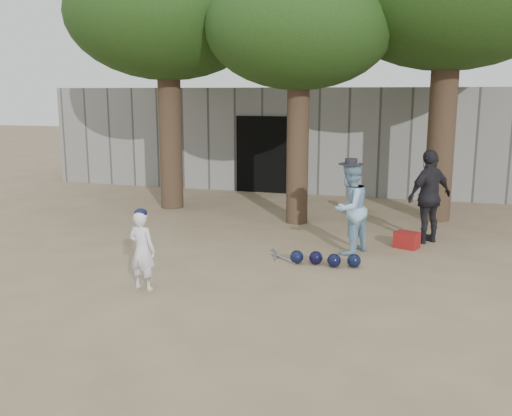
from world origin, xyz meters
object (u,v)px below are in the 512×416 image
(spectator_dark, at_px, (429,197))
(red_bag, at_px, (407,240))
(boy_player, at_px, (142,250))
(spectator_blue, at_px, (350,208))

(spectator_dark, bearing_deg, red_bag, 9.37)
(spectator_dark, distance_m, red_bag, 0.99)
(boy_player, height_order, red_bag, boy_player)
(boy_player, xyz_separation_m, spectator_blue, (2.66, 2.80, 0.24))
(spectator_dark, relative_size, red_bag, 4.29)
(boy_player, height_order, spectator_dark, spectator_dark)
(spectator_blue, distance_m, red_bag, 1.38)
(spectator_dark, bearing_deg, spectator_blue, -5.25)
(spectator_blue, bearing_deg, spectator_dark, 157.15)
(boy_player, height_order, spectator_blue, spectator_blue)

